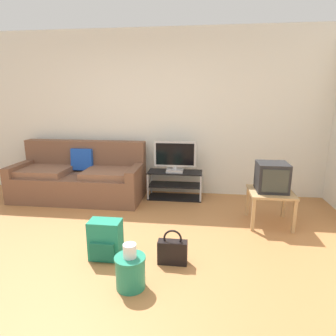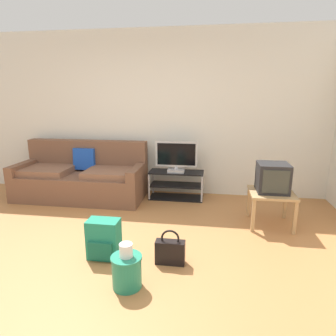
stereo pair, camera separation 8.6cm
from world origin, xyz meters
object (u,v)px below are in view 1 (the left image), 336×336
handbag (173,251)px  cleaning_bucket (130,270)px  side_table (270,196)px  crt_tv (272,177)px  flat_tv (175,157)px  couch (80,178)px  tv_stand (175,185)px  backpack (106,240)px

handbag → cleaning_bucket: cleaning_bucket is taller
side_table → crt_tv: bearing=90.0°
flat_tv → side_table: bearing=-31.4°
couch → side_table: couch is taller
flat_tv → handbag: size_ratio=1.83×
handbag → cleaning_bucket: bearing=-127.5°
flat_tv → crt_tv: 1.55m
tv_stand → cleaning_bucket: size_ratio=2.12×
couch → backpack: size_ratio=5.01×
tv_stand → side_table: bearing=-32.0°
crt_tv → handbag: size_ratio=1.05×
tv_stand → flat_tv: size_ratio=1.32×
cleaning_bucket → tv_stand: bearing=86.4°
backpack → cleaning_bucket: 0.58m
backpack → handbag: backpack is taller
tv_stand → side_table: (1.33, -0.83, 0.16)m
side_table → flat_tv: bearing=148.6°
backpack → handbag: (0.70, -0.02, -0.07)m
tv_stand → flat_tv: bearing=-90.0°
couch → flat_tv: bearing=5.1°
couch → handbag: 2.49m
crt_tv → backpack: size_ratio=0.93×
couch → crt_tv: bearing=-12.8°
backpack → handbag: 0.70m
flat_tv → cleaning_bucket: bearing=-93.7°
tv_stand → crt_tv: bearing=-31.5°
couch → handbag: bearing=-45.7°
couch → backpack: couch is taller
flat_tv → cleaning_bucket: size_ratio=1.61×
flat_tv → cleaning_bucket: (-0.15, -2.34, -0.53)m
couch → cleaning_bucket: size_ratio=4.99×
tv_stand → crt_tv: 1.62m
couch → side_table: (2.89, -0.67, 0.05)m
crt_tv → cleaning_bucket: (-1.48, -1.54, -0.46)m
side_table → backpack: (-1.86, -1.09, -0.18)m
side_table → backpack: 2.16m
couch → tv_stand: bearing=5.9°
side_table → handbag: side_table is taller
tv_stand → handbag: tv_stand is taller
tv_stand → handbag: (0.17, -1.94, -0.09)m
tv_stand → crt_tv: size_ratio=2.28×
crt_tv → tv_stand: bearing=148.5°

